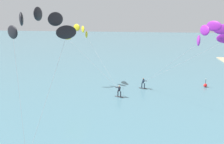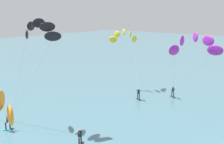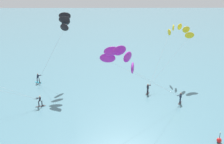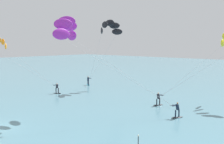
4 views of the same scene
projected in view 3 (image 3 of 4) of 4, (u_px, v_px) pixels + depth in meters
The scene contains 4 objects.
kitesurfer_mid_water at pixel (64, 23), 44.31m from camera, with size 7.03×5.97×11.99m.
kitesurfer_far_out at pixel (178, 33), 47.11m from camera, with size 8.92×10.31×9.72m.
kitesurfer_downwind at pixel (122, 59), 30.48m from camera, with size 12.00×10.61×10.70m.
marker_buoy at pixel (219, 140), 30.99m from camera, with size 0.56×0.56×1.38m.
Camera 3 is at (0.81, -20.97, 18.49)m, focal length 43.86 mm.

